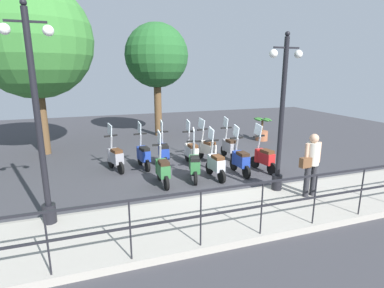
% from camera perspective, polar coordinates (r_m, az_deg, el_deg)
% --- Properties ---
extents(ground_plane, '(28.00, 28.00, 0.00)m').
position_cam_1_polar(ground_plane, '(9.93, 3.12, -5.09)').
color(ground_plane, '#38383D').
extents(promenade_walkway, '(2.20, 20.00, 0.15)m').
position_cam_1_polar(promenade_walkway, '(7.29, 12.64, -12.04)').
color(promenade_walkway, '#A39E93').
rests_on(promenade_walkway, ground_plane).
extents(fence_railing, '(0.04, 16.03, 1.07)m').
position_cam_1_polar(fence_railing, '(6.18, 18.14, -8.96)').
color(fence_railing, black).
rests_on(fence_railing, promenade_walkway).
extents(lamp_post_near, '(0.26, 0.90, 3.96)m').
position_cam_1_polar(lamp_post_near, '(7.87, 16.59, 3.57)').
color(lamp_post_near, black).
rests_on(lamp_post_near, promenade_walkway).
extents(lamp_post_far, '(0.26, 0.90, 4.28)m').
position_cam_1_polar(lamp_post_far, '(6.47, -27.06, 1.89)').
color(lamp_post_far, black).
rests_on(lamp_post_far, promenade_walkway).
extents(pedestrian_with_bag, '(0.35, 0.64, 1.59)m').
position_cam_1_polar(pedestrian_with_bag, '(7.88, 21.81, -2.93)').
color(pedestrian_with_bag, '#28282D').
rests_on(pedestrian_with_bag, promenade_walkway).
extents(tree_large, '(4.27, 4.27, 6.44)m').
position_cam_1_polar(tree_large, '(12.87, -28.04, 17.10)').
color(tree_large, brown).
rests_on(tree_large, ground_plane).
extents(tree_distant, '(3.04, 3.04, 5.43)m').
position_cam_1_polar(tree_distant, '(15.07, -6.76, 16.27)').
color(tree_distant, brown).
rests_on(tree_distant, ground_plane).
extents(potted_palm, '(1.06, 0.66, 1.05)m').
position_cam_1_polar(potted_palm, '(14.44, 13.17, 2.41)').
color(potted_palm, '#9E5B3D').
rests_on(potted_palm, ground_plane).
extents(scooter_near_0, '(1.23, 0.47, 1.54)m').
position_cam_1_polar(scooter_near_0, '(9.97, 13.50, -2.46)').
color(scooter_near_0, black).
rests_on(scooter_near_0, ground_plane).
extents(scooter_near_1, '(1.23, 0.44, 1.54)m').
position_cam_1_polar(scooter_near_1, '(9.55, 9.17, -2.97)').
color(scooter_near_1, black).
rests_on(scooter_near_1, ground_plane).
extents(scooter_near_2, '(1.23, 0.44, 1.54)m').
position_cam_1_polar(scooter_near_2, '(9.10, 4.51, -3.69)').
color(scooter_near_2, black).
rests_on(scooter_near_2, ground_plane).
extents(scooter_near_3, '(1.21, 0.52, 1.54)m').
position_cam_1_polar(scooter_near_3, '(8.95, 0.48, -3.94)').
color(scooter_near_3, black).
rests_on(scooter_near_3, ground_plane).
extents(scooter_near_4, '(1.23, 0.44, 1.54)m').
position_cam_1_polar(scooter_near_4, '(8.61, -5.62, -4.74)').
color(scooter_near_4, black).
rests_on(scooter_near_4, ground_plane).
extents(scooter_far_0, '(1.23, 0.44, 1.54)m').
position_cam_1_polar(scooter_far_0, '(11.17, 7.08, -0.43)').
color(scooter_far_0, black).
rests_on(scooter_far_0, ground_plane).
extents(scooter_far_1, '(1.20, 0.54, 1.54)m').
position_cam_1_polar(scooter_far_1, '(10.82, 2.87, -0.82)').
color(scooter_far_1, black).
rests_on(scooter_far_1, ground_plane).
extents(scooter_far_2, '(1.23, 0.44, 1.54)m').
position_cam_1_polar(scooter_far_2, '(10.41, -0.13, -1.38)').
color(scooter_far_2, black).
rests_on(scooter_far_2, ground_plane).
extents(scooter_far_3, '(1.23, 0.44, 1.54)m').
position_cam_1_polar(scooter_far_3, '(10.39, -5.43, -1.48)').
color(scooter_far_3, black).
rests_on(scooter_far_3, ground_plane).
extents(scooter_far_4, '(1.23, 0.44, 1.54)m').
position_cam_1_polar(scooter_far_4, '(10.16, -9.25, -1.96)').
color(scooter_far_4, black).
rests_on(scooter_far_4, ground_plane).
extents(scooter_far_5, '(1.20, 0.55, 1.54)m').
position_cam_1_polar(scooter_far_5, '(10.07, -14.41, -2.35)').
color(scooter_far_5, black).
rests_on(scooter_far_5, ground_plane).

